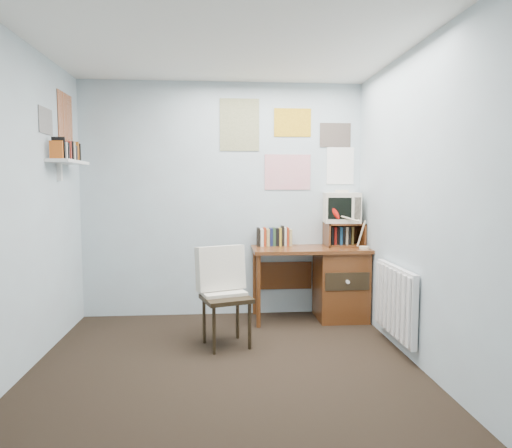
{
  "coord_description": "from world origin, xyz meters",
  "views": [
    {
      "loc": [
        -0.04,
        -3.18,
        1.41
      ],
      "look_at": [
        0.29,
        0.94,
        1.06
      ],
      "focal_mm": 32.0,
      "sensor_mm": 36.0,
      "label": 1
    }
  ],
  "objects_px": {
    "tv_riser": "(344,234)",
    "crt_tv": "(341,206)",
    "radiator": "(395,301)",
    "desk": "(335,281)",
    "desk_lamp": "(364,231)",
    "desk_chair": "(226,299)",
    "wall_shelf": "(68,162)"
  },
  "relations": [
    {
      "from": "desk",
      "to": "desk_lamp",
      "type": "distance_m",
      "value": 0.62
    },
    {
      "from": "desk",
      "to": "wall_shelf",
      "type": "bearing_deg",
      "value": -171.6
    },
    {
      "from": "desk_chair",
      "to": "desk_lamp",
      "type": "distance_m",
      "value": 1.62
    },
    {
      "from": "desk_chair",
      "to": "desk_lamp",
      "type": "xyz_separation_m",
      "value": [
        1.41,
        0.59,
        0.52
      ]
    },
    {
      "from": "desk",
      "to": "radiator",
      "type": "relative_size",
      "value": 1.5
    },
    {
      "from": "tv_riser",
      "to": "crt_tv",
      "type": "height_order",
      "value": "crt_tv"
    },
    {
      "from": "radiator",
      "to": "wall_shelf",
      "type": "relative_size",
      "value": 1.29
    },
    {
      "from": "desk_chair",
      "to": "crt_tv",
      "type": "xyz_separation_m",
      "value": [
        1.25,
        0.87,
        0.76
      ]
    },
    {
      "from": "desk_lamp",
      "to": "radiator",
      "type": "relative_size",
      "value": 0.47
    },
    {
      "from": "wall_shelf",
      "to": "desk",
      "type": "bearing_deg",
      "value": 8.4
    },
    {
      "from": "desk",
      "to": "desk_lamp",
      "type": "relative_size",
      "value": 3.2
    },
    {
      "from": "desk",
      "to": "desk_lamp",
      "type": "height_order",
      "value": "desk_lamp"
    },
    {
      "from": "desk_lamp",
      "to": "tv_riser",
      "type": "xyz_separation_m",
      "value": [
        -0.14,
        0.27,
        -0.06
      ]
    },
    {
      "from": "tv_riser",
      "to": "radiator",
      "type": "height_order",
      "value": "tv_riser"
    },
    {
      "from": "crt_tv",
      "to": "wall_shelf",
      "type": "xyz_separation_m",
      "value": [
        -2.66,
        -0.51,
        0.44
      ]
    },
    {
      "from": "desk_lamp",
      "to": "tv_riser",
      "type": "bearing_deg",
      "value": 120.11
    },
    {
      "from": "desk",
      "to": "tv_riser",
      "type": "xyz_separation_m",
      "value": [
        0.12,
        0.11,
        0.48
      ]
    },
    {
      "from": "radiator",
      "to": "desk",
      "type": "bearing_deg",
      "value": 107.24
    },
    {
      "from": "desk_chair",
      "to": "tv_riser",
      "type": "height_order",
      "value": "tv_riser"
    },
    {
      "from": "desk",
      "to": "radiator",
      "type": "xyz_separation_m",
      "value": [
        0.29,
        -0.93,
        0.01
      ]
    },
    {
      "from": "radiator",
      "to": "desk_lamp",
      "type": "bearing_deg",
      "value": 92.35
    },
    {
      "from": "tv_riser",
      "to": "radiator",
      "type": "relative_size",
      "value": 0.5
    },
    {
      "from": "crt_tv",
      "to": "wall_shelf",
      "type": "height_order",
      "value": "wall_shelf"
    },
    {
      "from": "tv_riser",
      "to": "crt_tv",
      "type": "distance_m",
      "value": 0.3
    },
    {
      "from": "desk",
      "to": "desk_chair",
      "type": "xyz_separation_m",
      "value": [
        -1.16,
        -0.74,
        0.02
      ]
    },
    {
      "from": "crt_tv",
      "to": "desk_chair",
      "type": "bearing_deg",
      "value": -138.78
    },
    {
      "from": "crt_tv",
      "to": "desk_lamp",
      "type": "bearing_deg",
      "value": -53.87
    },
    {
      "from": "desk_chair",
      "to": "crt_tv",
      "type": "bearing_deg",
      "value": 17.04
    },
    {
      "from": "crt_tv",
      "to": "desk",
      "type": "bearing_deg",
      "value": -119.14
    },
    {
      "from": "desk_lamp",
      "to": "radiator",
      "type": "xyz_separation_m",
      "value": [
        0.03,
        -0.77,
        -0.53
      ]
    },
    {
      "from": "desk_lamp",
      "to": "radiator",
      "type": "distance_m",
      "value": 0.94
    },
    {
      "from": "desk_chair",
      "to": "desk_lamp",
      "type": "bearing_deg",
      "value": 4.64
    }
  ]
}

